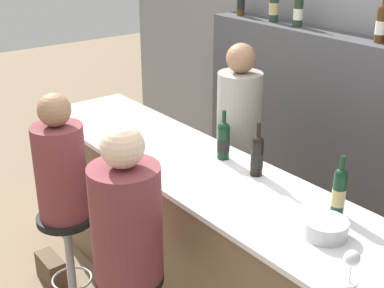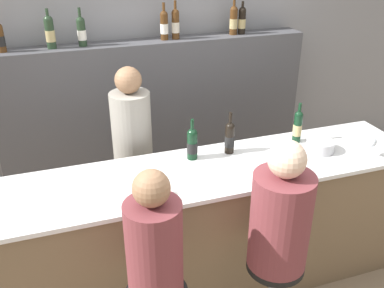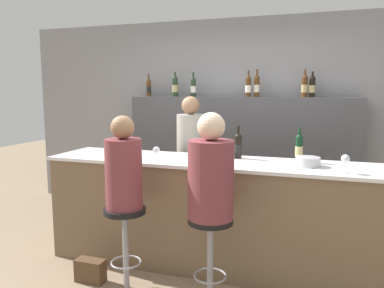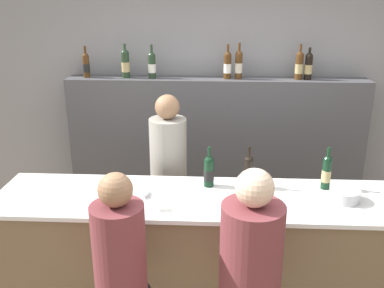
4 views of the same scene
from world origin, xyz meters
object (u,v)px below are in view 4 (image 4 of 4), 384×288
(guest_seated_left, at_px, (119,245))
(guest_seated_right, at_px, (251,247))
(metal_bowl, at_px, (345,195))
(bartender, at_px, (169,193))
(wine_bottle_counter_1, at_px, (248,171))
(wine_bottle_backbar_6, at_px, (308,66))
(wine_bottle_counter_0, at_px, (209,171))
(wine_bottle_backbar_3, at_px, (228,65))
(wine_bottle_backbar_5, at_px, (299,65))
(wine_glass_0, at_px, (147,196))
(wine_bottle_backbar_4, at_px, (239,64))
(wine_bottle_backbar_2, at_px, (152,65))
(wine_bottle_backbar_0, at_px, (86,65))
(wine_bottle_backbar_1, at_px, (125,63))
(wine_bottle_counter_2, at_px, (327,172))

(guest_seated_left, xyz_separation_m, guest_seated_right, (0.73, 0.00, 0.01))
(metal_bowl, xyz_separation_m, bartender, (-1.27, 0.63, -0.32))
(wine_bottle_counter_1, bearing_deg, wine_bottle_backbar_6, 62.88)
(wine_bottle_counter_0, xyz_separation_m, bartender, (-0.34, 0.44, -0.40))
(wine_bottle_backbar_3, bearing_deg, wine_bottle_backbar_5, 0.00)
(wine_glass_0, bearing_deg, wine_bottle_backbar_4, 68.06)
(guest_seated_right, bearing_deg, wine_glass_0, 145.40)
(wine_bottle_counter_0, distance_m, wine_bottle_backbar_2, 1.47)
(wine_bottle_backbar_0, bearing_deg, guest_seated_right, -54.63)
(wine_bottle_backbar_3, height_order, bartender, wine_bottle_backbar_3)
(wine_bottle_counter_0, xyz_separation_m, wine_glass_0, (-0.39, -0.39, -0.02))
(wine_bottle_backbar_2, relative_size, wine_glass_0, 2.35)
(wine_bottle_counter_1, xyz_separation_m, wine_bottle_backbar_5, (0.54, 1.23, 0.58))
(wine_bottle_backbar_2, height_order, wine_glass_0, wine_bottle_backbar_2)
(wine_bottle_counter_1, bearing_deg, wine_bottle_backbar_1, 132.16)
(wine_bottle_counter_2, distance_m, wine_bottle_backbar_1, 2.15)
(wine_bottle_backbar_3, bearing_deg, wine_bottle_counter_1, -83.83)
(wine_bottle_counter_1, distance_m, bartender, 0.86)
(wine_bottle_backbar_4, bearing_deg, wine_bottle_counter_1, -88.74)
(wine_bottle_counter_2, xyz_separation_m, guest_seated_left, (-1.33, -0.83, -0.12))
(wine_bottle_counter_2, distance_m, guest_seated_left, 1.57)
(wine_bottle_counter_0, distance_m, wine_bottle_counter_1, 0.28)
(wine_bottle_counter_0, relative_size, wine_bottle_backbar_1, 0.93)
(wine_bottle_backbar_2, bearing_deg, guest_seated_left, -87.66)
(wine_bottle_counter_2, height_order, wine_bottle_backbar_2, wine_bottle_backbar_2)
(wine_glass_0, xyz_separation_m, guest_seated_left, (-0.10, -0.44, -0.09))
(guest_seated_right, relative_size, bartender, 0.50)
(wine_bottle_backbar_2, bearing_deg, metal_bowl, -43.43)
(wine_bottle_counter_2, relative_size, wine_bottle_backbar_6, 1.04)
(wine_bottle_counter_0, relative_size, wine_bottle_backbar_6, 1.01)
(wine_bottle_backbar_6, bearing_deg, wine_bottle_backbar_3, -180.00)
(wine_bottle_backbar_6, bearing_deg, metal_bowl, -89.46)
(wine_bottle_backbar_0, bearing_deg, wine_bottle_counter_0, -45.37)
(wine_bottle_counter_1, xyz_separation_m, wine_bottle_backbar_3, (-0.13, 1.23, 0.57))
(wine_bottle_counter_0, relative_size, wine_bottle_backbar_4, 0.89)
(wine_bottle_backbar_4, distance_m, wine_bottle_backbar_6, 0.66)
(metal_bowl, bearing_deg, wine_bottle_counter_2, 113.99)
(wine_bottle_counter_0, distance_m, metal_bowl, 0.95)
(wine_bottle_backbar_0, bearing_deg, wine_bottle_backbar_3, -0.00)
(wine_bottle_counter_0, xyz_separation_m, wine_bottle_counter_2, (0.84, 0.00, 0.01))
(wine_bottle_counter_0, bearing_deg, wine_bottle_backbar_1, 123.97)
(wine_bottle_backbar_0, relative_size, guest_seated_right, 0.37)
(wine_bottle_counter_1, relative_size, guest_seated_left, 0.41)
(wine_bottle_backbar_4, xyz_separation_m, wine_bottle_backbar_6, (0.66, 0.00, -0.01))
(wine_bottle_counter_1, bearing_deg, wine_bottle_backbar_4, 91.26)
(wine_bottle_backbar_1, bearing_deg, guest_seated_right, -62.41)
(wine_bottle_backbar_5, bearing_deg, wine_bottle_backbar_6, 0.00)
(wine_bottle_backbar_4, height_order, wine_bottle_backbar_6, wine_bottle_backbar_4)
(wine_glass_0, bearing_deg, guest_seated_left, -102.22)
(wine_bottle_backbar_0, xyz_separation_m, metal_bowl, (2.14, -1.42, -0.64))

